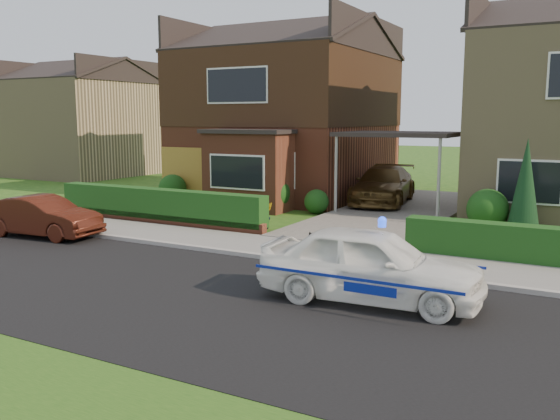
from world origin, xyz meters
The scene contains 22 objects.
ground centered at (0.00, 0.00, 0.00)m, with size 120.00×120.00×0.00m, color #244E14.
road centered at (0.00, 0.00, 0.00)m, with size 60.00×6.00×0.02m, color black.
kerb centered at (0.00, 3.05, 0.06)m, with size 60.00×0.16×0.12m, color #9E9993.
sidewalk centered at (0.00, 4.10, 0.05)m, with size 60.00×2.00×0.10m, color slate.
driveway centered at (0.00, 11.00, 0.06)m, with size 3.80×12.00×0.12m, color #666059.
house_left centered at (-5.78, 13.90, 3.81)m, with size 7.50×9.53×7.25m.
carport_link centered at (0.00, 10.95, 2.66)m, with size 3.80×3.00×2.77m.
garage_door centered at (-8.25, 9.96, 1.05)m, with size 2.20×0.10×2.10m, color brown.
dwarf_wall centered at (-5.80, 5.30, 0.18)m, with size 7.70×0.25×0.36m, color brown.
hedge_left centered at (-5.80, 5.45, 0.00)m, with size 7.50×0.55×0.90m, color #153912.
shrub_left_far centered at (-8.50, 9.50, 0.54)m, with size 1.08×1.08×1.08m, color #153912.
shrub_left_mid centered at (-4.00, 9.30, 0.66)m, with size 1.32×1.32×1.32m, color #153912.
shrub_left_near centered at (-2.40, 9.60, 0.42)m, with size 0.84×0.84×0.84m, color #153912.
shrub_right_near centered at (3.20, 9.40, 0.60)m, with size 1.20×1.20×1.20m, color #153912.
conifer_a centered at (4.20, 9.20, 1.30)m, with size 0.90×0.90×2.60m, color black.
neighbour_left centered at (-20.00, 16.00, 2.60)m, with size 6.50×7.00×5.20m, color tan.
police_car centered at (2.59, 1.20, 0.67)m, with size 3.62×4.04×1.51m.
driveway_car centered at (-1.00, 12.41, 0.78)m, with size 1.86×4.57×1.33m, color brown.
street_car centered at (-7.28, 2.40, 0.56)m, with size 3.38×1.18×1.11m, color #40170D.
potted_plant_a centered at (-7.40, 6.00, 0.37)m, with size 0.39×0.27×0.75m, color gray.
potted_plant_b centered at (-2.50, 6.32, 0.39)m, with size 0.34×0.43×0.78m, color gray.
potted_plant_c centered at (-6.17, 6.82, 0.35)m, with size 0.40×0.40×0.71m, color gray.
Camera 1 is at (6.05, -8.47, 3.24)m, focal length 38.00 mm.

